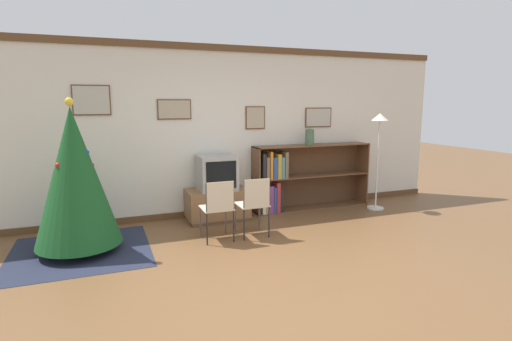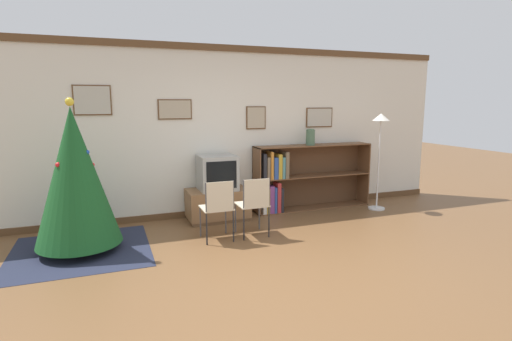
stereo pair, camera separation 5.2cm
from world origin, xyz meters
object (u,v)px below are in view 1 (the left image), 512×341
at_px(tv_console, 217,205).
at_px(folding_chair_right, 254,203).
at_px(folding_chair_left, 218,206).
at_px(television, 217,173).
at_px(vase, 310,137).
at_px(standing_lamp, 379,136).
at_px(bookshelf, 293,179).
at_px(christmas_tree, 75,177).

relative_size(tv_console, folding_chair_right, 1.14).
bearing_deg(folding_chair_left, folding_chair_right, 0.00).
xyz_separation_m(television, vase, (1.65, 0.07, 0.49)).
xyz_separation_m(tv_console, television, (-0.00, -0.00, 0.51)).
bearing_deg(standing_lamp, bookshelf, 160.98).
bearing_deg(folding_chair_right, vase, 36.36).
relative_size(folding_chair_right, vase, 3.02).
height_order(vase, standing_lamp, standing_lamp).
relative_size(folding_chair_left, standing_lamp, 0.50).
height_order(tv_console, television, television).
bearing_deg(folding_chair_left, vase, 28.40).
bearing_deg(christmas_tree, folding_chair_left, -8.26).
relative_size(tv_console, bookshelf, 0.45).
distance_m(tv_console, folding_chair_right, 1.01).
bearing_deg(bookshelf, standing_lamp, -19.02).
xyz_separation_m(bookshelf, standing_lamp, (1.37, -0.47, 0.72)).
xyz_separation_m(folding_chair_left, bookshelf, (1.61, 1.07, 0.07)).
relative_size(folding_chair_left, folding_chair_right, 1.00).
bearing_deg(christmas_tree, television, 19.94).
bearing_deg(vase, bookshelf, 171.86).
height_order(bookshelf, standing_lamp, standing_lamp).
relative_size(bookshelf, standing_lamp, 1.28).
height_order(television, vase, vase).
xyz_separation_m(christmas_tree, folding_chair_left, (1.69, -0.25, -0.46)).
bearing_deg(standing_lamp, television, 172.56).
xyz_separation_m(folding_chair_left, vase, (1.90, 1.03, 0.77)).
height_order(folding_chair_right, standing_lamp, standing_lamp).
xyz_separation_m(christmas_tree, television, (1.95, 0.71, -0.18)).
bearing_deg(television, tv_console, 90.00).
bearing_deg(standing_lamp, folding_chair_left, -168.71).
xyz_separation_m(tv_console, vase, (1.65, 0.07, 1.00)).
relative_size(christmas_tree, standing_lamp, 1.14).
relative_size(christmas_tree, vase, 6.86).
relative_size(folding_chair_left, bookshelf, 0.39).
bearing_deg(tv_console, bookshelf, 4.75).
relative_size(television, standing_lamp, 0.34).
height_order(folding_chair_left, folding_chair_right, same).
height_order(christmas_tree, vase, christmas_tree).
relative_size(tv_console, standing_lamp, 0.57).
relative_size(folding_chair_right, standing_lamp, 0.50).
bearing_deg(christmas_tree, bookshelf, 13.95).
bearing_deg(folding_chair_left, standing_lamp, 11.29).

